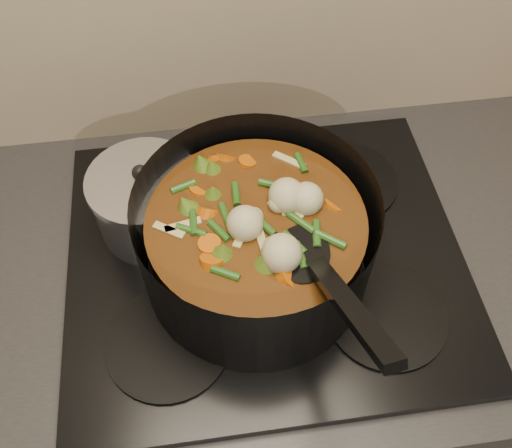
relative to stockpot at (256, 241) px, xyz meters
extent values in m
cube|color=brown|center=(0.02, 0.03, -0.58)|extent=(2.60, 0.60, 0.86)
cube|color=black|center=(0.02, 0.03, -0.12)|extent=(2.64, 0.64, 0.05)
cube|color=black|center=(0.02, 0.03, -0.09)|extent=(0.62, 0.54, 0.02)
cylinder|color=black|center=(-0.14, -0.10, -0.08)|extent=(0.18, 0.18, 0.01)
cylinder|color=black|center=(0.18, -0.10, -0.08)|extent=(0.18, 0.18, 0.01)
cylinder|color=black|center=(-0.14, 0.16, -0.08)|extent=(0.18, 0.18, 0.01)
cylinder|color=black|center=(0.18, 0.16, -0.08)|extent=(0.18, 0.18, 0.01)
cylinder|color=black|center=(0.00, 0.00, 0.01)|extent=(0.35, 0.35, 0.17)
cylinder|color=black|center=(0.00, 0.00, -0.07)|extent=(0.33, 0.33, 0.01)
cylinder|color=#522A0E|center=(0.00, 0.00, -0.01)|extent=(0.31, 0.31, 0.12)
cylinder|color=#BE5408|center=(0.04, 0.00, 0.05)|extent=(0.03, 0.04, 0.03)
cylinder|color=#BE5408|center=(0.05, 0.07, 0.05)|extent=(0.05, 0.04, 0.03)
cylinder|color=#BE5408|center=(-0.04, 0.11, 0.05)|extent=(0.05, 0.05, 0.03)
cylinder|color=#BE5408|center=(-0.06, 0.02, 0.05)|extent=(0.04, 0.04, 0.03)
cylinder|color=#BE5408|center=(-0.08, -0.06, 0.05)|extent=(0.04, 0.04, 0.03)
cylinder|color=#BE5408|center=(0.00, -0.04, 0.05)|extent=(0.05, 0.05, 0.03)
cylinder|color=#BE5408|center=(0.06, -0.05, 0.05)|extent=(0.04, 0.04, 0.03)
cylinder|color=#BE5408|center=(0.11, 0.04, 0.05)|extent=(0.04, 0.04, 0.03)
cylinder|color=#BE5408|center=(0.02, 0.06, 0.05)|extent=(0.05, 0.05, 0.03)
cylinder|color=#BE5408|center=(-0.06, 0.08, 0.05)|extent=(0.04, 0.05, 0.03)
cylinder|color=#BE5408|center=(-0.05, 0.00, 0.05)|extent=(0.04, 0.03, 0.03)
sphere|color=#C8BF8D|center=(0.07, 0.00, 0.06)|extent=(0.05, 0.05, 0.05)
sphere|color=#C8BF8D|center=(-0.03, 0.07, 0.06)|extent=(0.05, 0.05, 0.05)
sphere|color=#C8BF8D|center=(-0.05, -0.05, 0.06)|extent=(0.05, 0.05, 0.05)
sphere|color=#C8BF8D|center=(0.06, -0.03, 0.06)|extent=(0.05, 0.05, 0.05)
cone|color=#51751D|center=(-0.08, -0.06, 0.06)|extent=(0.05, 0.05, 0.04)
cone|color=#51751D|center=(0.03, -0.09, 0.06)|extent=(0.05, 0.05, 0.04)
cone|color=#51751D|center=(0.10, 0.01, 0.06)|extent=(0.05, 0.05, 0.04)
cone|color=#51751D|center=(0.02, 0.09, 0.06)|extent=(0.05, 0.05, 0.04)
cone|color=#51751D|center=(-0.08, 0.05, 0.06)|extent=(0.05, 0.05, 0.04)
cone|color=#51751D|center=(-0.07, -0.06, 0.06)|extent=(0.05, 0.05, 0.04)
cone|color=#51751D|center=(0.04, -0.09, 0.06)|extent=(0.05, 0.05, 0.04)
cylinder|color=#2C5A1A|center=(0.04, 0.04, 0.05)|extent=(0.01, 0.04, 0.01)
cylinder|color=#2C5A1A|center=(0.00, 0.12, 0.05)|extent=(0.04, 0.04, 0.01)
cylinder|color=#2C5A1A|center=(-0.07, 0.07, 0.05)|extent=(0.05, 0.02, 0.01)
cylinder|color=#2C5A1A|center=(-0.07, 0.00, 0.05)|extent=(0.03, 0.05, 0.01)
cylinder|color=#2C5A1A|center=(-0.04, -0.04, 0.05)|extent=(0.03, 0.05, 0.01)
cylinder|color=#2C5A1A|center=(0.00, -0.12, 0.05)|extent=(0.05, 0.02, 0.01)
cylinder|color=#2C5A1A|center=(0.07, -0.06, 0.05)|extent=(0.04, 0.04, 0.01)
cylinder|color=#2C5A1A|center=(0.07, 0.00, 0.05)|extent=(0.01, 0.05, 0.01)
cylinder|color=#2C5A1A|center=(0.04, 0.04, 0.05)|extent=(0.04, 0.04, 0.01)
cylinder|color=#2C5A1A|center=(0.00, 0.12, 0.05)|extent=(0.05, 0.02, 0.01)
cylinder|color=#2C5A1A|center=(-0.07, 0.07, 0.05)|extent=(0.03, 0.05, 0.01)
cylinder|color=#2C5A1A|center=(-0.07, 0.00, 0.05)|extent=(0.03, 0.05, 0.01)
cylinder|color=#2C5A1A|center=(-0.04, -0.04, 0.05)|extent=(0.05, 0.02, 0.01)
cylinder|color=#2C5A1A|center=(0.01, -0.12, 0.05)|extent=(0.04, 0.04, 0.01)
cylinder|color=#2C5A1A|center=(0.07, -0.06, 0.05)|extent=(0.01, 0.05, 0.01)
cube|color=tan|center=(-0.07, 0.05, 0.05)|extent=(0.05, 0.01, 0.00)
cube|color=tan|center=(-0.07, -0.05, 0.05)|extent=(0.02, 0.05, 0.00)
cube|color=tan|center=(0.03, -0.08, 0.05)|extent=(0.05, 0.04, 0.00)
cube|color=tan|center=(0.08, 0.01, 0.05)|extent=(0.04, 0.04, 0.00)
cube|color=tan|center=(0.02, 0.08, 0.05)|extent=(0.03, 0.05, 0.00)
cube|color=tan|center=(-0.07, 0.04, 0.05)|extent=(0.05, 0.02, 0.00)
cube|color=tan|center=(-0.06, -0.05, 0.05)|extent=(0.01, 0.05, 0.00)
ellipsoid|color=black|center=(0.05, -0.06, 0.05)|extent=(0.09, 0.11, 0.01)
cube|color=black|center=(0.08, -0.18, 0.11)|extent=(0.05, 0.20, 0.12)
cylinder|color=silver|center=(-0.16, 0.11, -0.03)|extent=(0.16, 0.16, 0.10)
cylinder|color=silver|center=(-0.16, 0.11, 0.03)|extent=(0.17, 0.17, 0.01)
sphere|color=black|center=(-0.16, 0.11, 0.05)|extent=(0.02, 0.02, 0.02)
camera|label=1|loc=(-0.06, -0.46, 0.68)|focal=40.00mm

